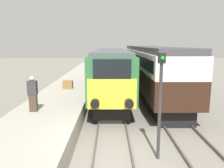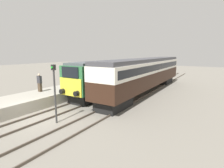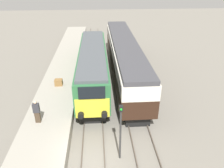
{
  "view_description": "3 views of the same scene",
  "coord_description": "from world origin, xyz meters",
  "px_view_note": "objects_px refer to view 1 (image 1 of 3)",
  "views": [
    {
      "loc": [
        -0.1,
        -7.3,
        4.26
      ],
      "look_at": [
        0.0,
        3.43,
        2.29
      ],
      "focal_mm": 35.0,
      "sensor_mm": 36.0,
      "label": 1
    },
    {
      "loc": [
        10.85,
        -7.26,
        4.71
      ],
      "look_at": [
        1.7,
        7.43,
        1.6
      ],
      "focal_mm": 28.0,
      "sensor_mm": 36.0,
      "label": 2
    },
    {
      "loc": [
        0.49,
        -9.83,
        10.62
      ],
      "look_at": [
        1.7,
        7.43,
        1.6
      ],
      "focal_mm": 35.0,
      "sensor_mm": 36.0,
      "label": 3
    }
  ],
  "objects_px": {
    "passenger_carriage": "(148,64)",
    "luggage_crate": "(68,85)",
    "person_on_platform": "(33,94)",
    "locomotive": "(111,70)",
    "signal_post": "(160,98)"
  },
  "relations": [
    {
      "from": "person_on_platform",
      "to": "signal_post",
      "type": "xyz_separation_m",
      "value": [
        5.58,
        -2.86,
        0.5
      ]
    },
    {
      "from": "person_on_platform",
      "to": "luggage_crate",
      "type": "relative_size",
      "value": 2.53
    },
    {
      "from": "signal_post",
      "to": "luggage_crate",
      "type": "xyz_separation_m",
      "value": [
        -4.95,
        8.47,
        -1.08
      ]
    },
    {
      "from": "person_on_platform",
      "to": "signal_post",
      "type": "bearing_deg",
      "value": -27.12
    },
    {
      "from": "locomotive",
      "to": "passenger_carriage",
      "type": "bearing_deg",
      "value": 29.1
    },
    {
      "from": "passenger_carriage",
      "to": "luggage_crate",
      "type": "bearing_deg",
      "value": -150.04
    },
    {
      "from": "locomotive",
      "to": "luggage_crate",
      "type": "xyz_separation_m",
      "value": [
        -3.25,
        -1.94,
        -0.88
      ]
    },
    {
      "from": "locomotive",
      "to": "luggage_crate",
      "type": "bearing_deg",
      "value": -149.15
    },
    {
      "from": "person_on_platform",
      "to": "signal_post",
      "type": "distance_m",
      "value": 6.29
    },
    {
      "from": "luggage_crate",
      "to": "locomotive",
      "type": "bearing_deg",
      "value": 30.85
    },
    {
      "from": "locomotive",
      "to": "luggage_crate",
      "type": "distance_m",
      "value": 3.89
    },
    {
      "from": "passenger_carriage",
      "to": "luggage_crate",
      "type": "distance_m",
      "value": 7.77
    },
    {
      "from": "passenger_carriage",
      "to": "person_on_platform",
      "type": "xyz_separation_m",
      "value": [
        -7.28,
        -9.44,
        -0.61
      ]
    },
    {
      "from": "signal_post",
      "to": "person_on_platform",
      "type": "bearing_deg",
      "value": 152.88
    },
    {
      "from": "passenger_carriage",
      "to": "luggage_crate",
      "type": "relative_size",
      "value": 27.73
    }
  ]
}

